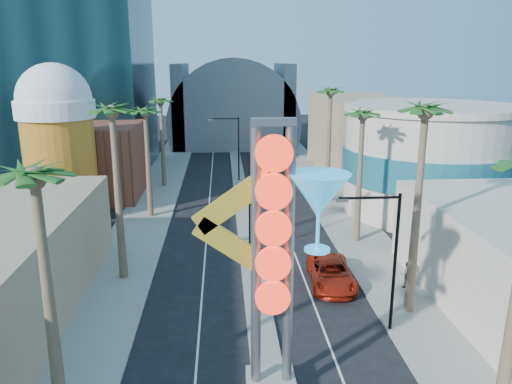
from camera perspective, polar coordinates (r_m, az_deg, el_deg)
sidewalk_west at (r=54.07m, az=-11.73°, el=-1.13°), size 5.00×100.00×0.15m
sidewalk_east at (r=54.78m, az=8.36°, el=-0.76°), size 5.00×100.00×0.15m
median at (r=56.48m, az=-1.74°, el=-0.13°), size 1.60×84.00×0.15m
brick_filler_west at (r=57.28m, az=-18.01°, el=3.39°), size 10.00×10.00×8.00m
filler_east at (r=67.67m, az=11.63°, el=6.36°), size 10.00×20.00×10.00m
beer_mug at (r=49.33m, az=-21.68°, el=5.83°), size 7.00×7.00×14.50m
turquoise_building at (r=51.51m, az=19.06°, el=3.48°), size 16.60×16.60×10.60m
canopy at (r=89.13m, az=-2.63°, el=8.21°), size 22.00×16.00×22.00m
neon_sign at (r=21.03m, az=4.13°, el=-5.90°), size 6.53×2.60×12.55m
streetlight_0 at (r=37.90m, az=0.10°, el=-0.18°), size 3.79×0.25×8.00m
streetlight_1 at (r=61.31m, az=-2.51°, el=5.66°), size 3.79×0.25×8.00m
streetlight_2 at (r=27.85m, az=14.77°, el=-6.49°), size 3.45×0.25×8.00m
palm_0 at (r=20.35m, az=-23.83°, el=-0.14°), size 2.40×2.40×11.70m
palm_1 at (r=33.46m, az=-16.07°, el=7.60°), size 2.40×2.40×12.70m
palm_2 at (r=47.31m, az=-12.51°, el=8.19°), size 2.40×2.40×11.20m
palm_3 at (r=59.14m, az=-10.84°, el=9.57°), size 2.40×2.40×11.20m
palm_5 at (r=28.91m, az=18.68°, el=7.21°), size 2.40×2.40×13.20m
palm_6 at (r=40.33m, az=12.08°, el=7.74°), size 2.40×2.40×11.70m
palm_7 at (r=51.83m, az=8.50°, el=10.43°), size 2.40×2.40×12.70m
red_pickup at (r=34.34m, az=8.56°, el=-9.16°), size 3.14×6.19×1.68m
pedestrian_b at (r=34.72m, az=16.85°, el=-9.02°), size 0.99×0.85×1.79m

